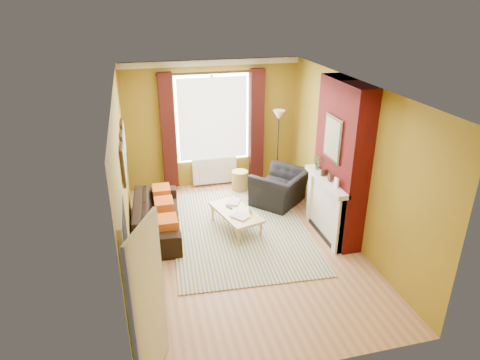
# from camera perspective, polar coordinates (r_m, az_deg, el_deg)

# --- Properties ---
(ground) EXTENTS (5.50, 5.50, 0.00)m
(ground) POSITION_cam_1_polar(r_m,az_deg,el_deg) (7.60, 0.46, -8.70)
(ground) COLOR #956543
(ground) RESTS_ON ground
(room_walls) EXTENTS (3.82, 5.54, 2.83)m
(room_walls) POSITION_cam_1_polar(r_m,az_deg,el_deg) (7.37, 4.66, 2.22)
(room_walls) COLOR olive
(room_walls) RESTS_ON ground
(striped_rug) EXTENTS (2.67, 3.56, 0.02)m
(striped_rug) POSITION_cam_1_polar(r_m,az_deg,el_deg) (8.05, -0.02, -6.60)
(striped_rug) COLOR #345C91
(striped_rug) RESTS_ON ground
(sofa) EXTENTS (0.94, 2.13, 0.61)m
(sofa) POSITION_cam_1_polar(r_m,az_deg,el_deg) (8.04, -11.03, -4.71)
(sofa) COLOR black
(sofa) RESTS_ON ground
(armchair) EXTENTS (1.44, 1.43, 0.70)m
(armchair) POSITION_cam_1_polar(r_m,az_deg,el_deg) (8.91, 5.36, -1.03)
(armchair) COLOR black
(armchair) RESTS_ON ground
(coffee_table) EXTENTS (0.85, 1.25, 0.38)m
(coffee_table) POSITION_cam_1_polar(r_m,az_deg,el_deg) (7.91, -0.56, -4.44)
(coffee_table) COLOR #D5B37B
(coffee_table) RESTS_ON ground
(wicker_stool) EXTENTS (0.48, 0.48, 0.45)m
(wicker_stool) POSITION_cam_1_polar(r_m,az_deg,el_deg) (9.51, -0.01, -0.10)
(wicker_stool) COLOR olive
(wicker_stool) RESTS_ON ground
(floor_lamp) EXTENTS (0.27, 0.27, 1.79)m
(floor_lamp) POSITION_cam_1_polar(r_m,az_deg,el_deg) (9.26, 5.15, 6.99)
(floor_lamp) COLOR black
(floor_lamp) RESTS_ON ground
(book_a) EXTENTS (0.37, 0.38, 0.03)m
(book_a) POSITION_cam_1_polar(r_m,az_deg,el_deg) (7.60, -0.52, -5.22)
(book_a) COLOR #999999
(book_a) RESTS_ON coffee_table
(book_b) EXTENTS (0.36, 0.40, 0.02)m
(book_b) POSITION_cam_1_polar(r_m,az_deg,el_deg) (8.23, -1.70, -2.82)
(book_b) COLOR #999999
(book_b) RESTS_ON coffee_table
(mug) EXTENTS (0.11, 0.11, 0.08)m
(mug) POSITION_cam_1_polar(r_m,az_deg,el_deg) (7.81, 1.45, -4.15)
(mug) COLOR #999999
(mug) RESTS_ON coffee_table
(tv_remote) EXTENTS (0.11, 0.16, 0.02)m
(tv_remote) POSITION_cam_1_polar(r_m,az_deg,el_deg) (8.01, -1.44, -3.62)
(tv_remote) COLOR #27272A
(tv_remote) RESTS_ON coffee_table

